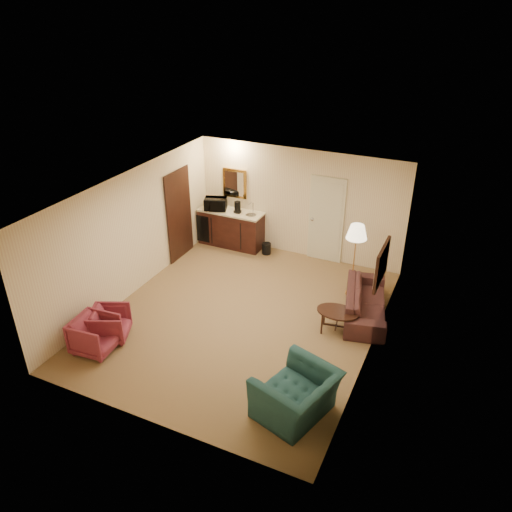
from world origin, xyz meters
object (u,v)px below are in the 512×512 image
Objects in this scene: teal_armchair at (296,388)px; coffee_table at (337,321)px; coffee_maker at (237,207)px; floor_lamp at (354,260)px; rose_chair_near at (95,333)px; wetbar_cabinet at (231,228)px; microwave at (215,203)px; rose_chair_far at (110,322)px; sofa at (366,298)px; waste_bin at (266,249)px.

teal_armchair reaches higher than coffee_table.
teal_armchair is 5.72m from coffee_maker.
floor_lamp is at bearing -160.75° from teal_armchair.
rose_chair_near is (-3.75, -0.06, -0.14)m from teal_armchair.
wetbar_cabinet is 4.73m from rose_chair_near.
floor_lamp reaches higher than coffee_table.
wetbar_cabinet is at bearing -9.17° from microwave.
rose_chair_near is at bearing -107.98° from microwave.
rose_chair_near reaches higher than rose_chair_far.
teal_armchair is 1.58× the size of rose_chair_near.
waste_bin is at bearing 48.02° from sofa.
sofa is at bearing -54.17° from floor_lamp.
teal_armchair is 3.77m from rose_chair_far.
coffee_table is 1.46× the size of microwave.
wetbar_cabinet is 2.11× the size of coffee_table.
floor_lamp is at bearing 22.60° from sofa.
sofa is 3.07m from teal_armchair.
rose_chair_near is at bearing -93.03° from wetbar_cabinet.
wetbar_cabinet is 4.13m from sofa.
teal_armchair is 2.29m from coffee_table.
teal_armchair is (3.50, -4.66, 0.04)m from wetbar_cabinet.
coffee_maker is (0.45, 4.30, 0.73)m from rose_chair_far.
teal_armchair is 3.75m from rose_chair_near.
microwave is (-3.87, 4.59, 0.60)m from teal_armchair.
waste_bin is (1.00, -0.07, -0.32)m from wetbar_cabinet.
rose_chair_near is 0.40m from rose_chair_far.
coffee_maker is (0.58, 0.05, -0.04)m from microwave.
rose_chair_far is at bearing -137.19° from floor_lamp.
rose_chair_far is (-0.25, -4.32, -0.13)m from wetbar_cabinet.
rose_chair_far is 4.38m from coffee_maker.
rose_chair_near is 4.82m from waste_bin.
microwave is at bearing -169.65° from wetbar_cabinet.
teal_armchair is at bearing -94.28° from rose_chair_near.
wetbar_cabinet is at bearing 145.26° from coffee_table.
waste_bin is (-2.45, 2.32, -0.09)m from coffee_table.
rose_chair_far is 2.33× the size of coffee_maker.
rose_chair_far is 4.43m from waste_bin.
microwave reaches higher than rose_chair_far.
rose_chair_far is at bearing -78.25° from teal_armchair.
sofa is 3.66× the size of microwave.
floor_lamp is at bearing -1.13° from coffee_maker.
sofa reaches higher than rose_chair_far.
teal_armchair is 5.24m from waste_bin.
wetbar_cabinet is at bearing 175.98° from waste_bin.
wetbar_cabinet is at bearing -27.47° from rose_chair_far.
floor_lamp is (-0.15, 3.68, 0.30)m from teal_armchair.
rose_chair_far is 2.43× the size of waste_bin.
microwave reaches higher than wetbar_cabinet.
wetbar_cabinet is 2.47× the size of rose_chair_far.
rose_chair_near is 5.21m from floor_lamp.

